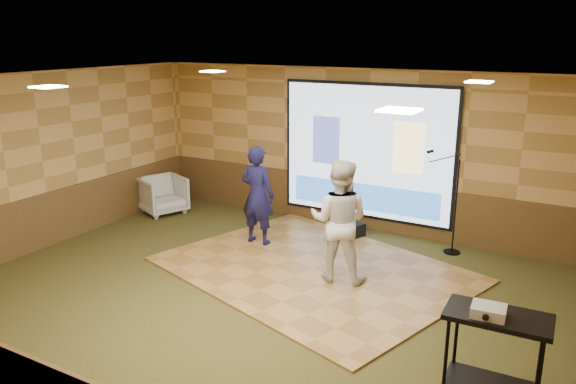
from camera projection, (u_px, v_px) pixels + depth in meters
The scene contains 17 objects.
ground at pixel (270, 301), 7.81m from camera, with size 9.00×9.00×0.00m, color #2B3819.
room_shell at pixel (269, 154), 7.24m from camera, with size 9.04×7.04×3.02m.
wainscot_back at pixel (365, 205), 10.60m from camera, with size 9.00×0.04×0.95m, color #54391C.
wainscot_left at pixel (50, 219), 9.79m from camera, with size 0.04×7.00×0.95m, color #54391C.
projector_screen at pixel (366, 153), 10.29m from camera, with size 3.32×0.06×2.52m.
downlight_nw at pixel (213, 71), 9.55m from camera, with size 0.32×0.32×0.02m, color beige.
downlight_ne at pixel (479, 82), 7.47m from camera, with size 0.32×0.32×0.02m, color beige.
downlight_sw at pixel (48, 87), 6.78m from camera, with size 0.32×0.32×0.02m, color beige.
downlight_se at pixel (399, 110), 4.70m from camera, with size 0.32×0.32×0.02m, color beige.
dance_floor at pixel (313, 269), 8.83m from camera, with size 4.48×3.42×0.03m, color #A5763C.
player_left at pixel (258, 195), 9.70m from camera, with size 0.63×0.42×1.74m, color #161542.
player_right at pixel (339, 221), 8.21m from camera, with size 0.89×0.69×1.83m, color silver.
av_table at pixel (496, 342), 5.39m from camera, with size 0.98×0.51×1.03m.
projector at pixel (489, 311), 5.27m from camera, with size 0.31×0.26×0.10m, color silver.
mic_stand at pixel (451, 225), 9.44m from camera, with size 0.68×0.28×1.75m.
banquet_chair at pixel (163, 195), 11.57m from camera, with size 0.82×0.84×0.77m, color gray.
duffel_bag at pixel (352, 229), 10.28m from camera, with size 0.43×0.29×0.27m, color black.
Camera 1 is at (3.70, -6.06, 3.59)m, focal length 35.00 mm.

